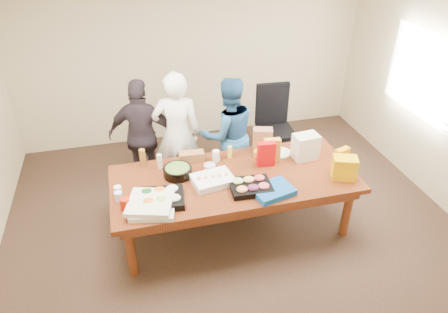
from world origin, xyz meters
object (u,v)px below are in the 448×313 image
object	(u,v)px
person_center	(177,135)
sheet_cake	(213,180)
office_chair	(276,130)
conference_table	(234,203)
salad_bowl	(178,172)
person_right	(228,135)

from	to	relation	value
person_center	sheet_cake	xyz separation A→B (m)	(0.24, -1.01, -0.07)
sheet_cake	office_chair	bearing A→B (deg)	36.50
conference_table	sheet_cake	xyz separation A→B (m)	(-0.27, -0.05, 0.41)
conference_table	salad_bowl	world-z (taller)	salad_bowl
salad_bowl	person_right	bearing A→B (deg)	42.03
conference_table	sheet_cake	size ratio (longest dim) A/B	6.29
conference_table	person_right	size ratio (longest dim) A/B	1.76
salad_bowl	person_center	bearing A→B (deg)	80.91
person_center	person_right	world-z (taller)	person_center
office_chair	salad_bowl	xyz separation A→B (m)	(-1.61, -1.06, 0.22)
person_center	sheet_cake	distance (m)	1.04
conference_table	salad_bowl	distance (m)	0.78
conference_table	office_chair	world-z (taller)	office_chair
conference_table	office_chair	distance (m)	1.61
person_right	salad_bowl	xyz separation A→B (m)	(-0.79, -0.72, 0.01)
conference_table	person_right	distance (m)	1.02
office_chair	conference_table	bearing A→B (deg)	-124.03
person_right	office_chair	bearing A→B (deg)	-160.27
conference_table	sheet_cake	distance (m)	0.49
office_chair	person_right	size ratio (longest dim) A/B	0.73
office_chair	person_center	world-z (taller)	person_center
office_chair	person_right	bearing A→B (deg)	-153.07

